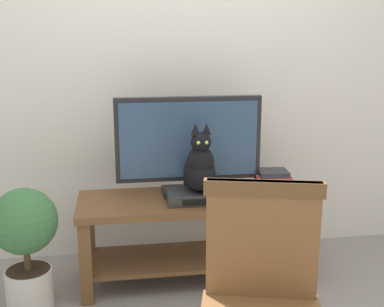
% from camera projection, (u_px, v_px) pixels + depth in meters
% --- Properties ---
extents(back_wall, '(7.00, 0.12, 2.80)m').
position_uv_depth(back_wall, '(176.00, 51.00, 3.34)').
color(back_wall, silver).
rests_on(back_wall, ground).
extents(tv_stand, '(1.36, 0.51, 0.54)m').
position_uv_depth(tv_stand, '(191.00, 223.00, 3.09)').
color(tv_stand, brown).
rests_on(tv_stand, ground).
extents(tv, '(0.90, 0.20, 0.61)m').
position_uv_depth(tv, '(189.00, 143.00, 3.06)').
color(tv, black).
rests_on(tv, tv_stand).
extents(media_box, '(0.39, 0.23, 0.07)m').
position_uv_depth(media_box, '(199.00, 196.00, 2.99)').
color(media_box, '#2D2D30').
rests_on(media_box, tv_stand).
extents(cat, '(0.19, 0.33, 0.41)m').
position_uv_depth(cat, '(200.00, 167.00, 2.93)').
color(cat, black).
rests_on(cat, media_box).
extents(wooden_chair, '(0.56, 0.56, 0.98)m').
position_uv_depth(wooden_chair, '(262.00, 294.00, 1.88)').
color(wooden_chair, brown).
rests_on(wooden_chair, ground).
extents(book_stack, '(0.23, 0.17, 0.14)m').
position_uv_depth(book_stack, '(273.00, 181.00, 3.16)').
color(book_stack, olive).
rests_on(book_stack, tv_stand).
extents(potted_plant, '(0.36, 0.36, 0.70)m').
position_uv_depth(potted_plant, '(26.00, 239.00, 2.74)').
color(potted_plant, beige).
rests_on(potted_plant, ground).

